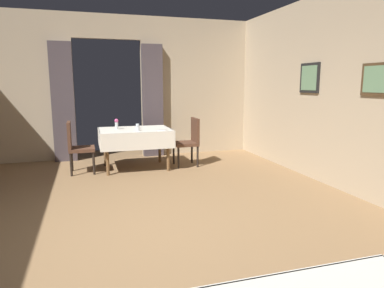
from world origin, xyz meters
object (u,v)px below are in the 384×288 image
chair_mid_left (77,145)px  chair_mid_right (189,139)px  flower_vase_mid (117,124)px  glass_mid_c (138,126)px  glass_mid_b (138,128)px  plate_mid_d (163,130)px  dining_table_mid (135,134)px

chair_mid_left → chair_mid_right: size_ratio=1.00×
flower_vase_mid → glass_mid_c: (0.39, -0.00, -0.06)m
glass_mid_b → plate_mid_d: bearing=-6.9°
chair_mid_left → chair_mid_right: (2.09, -0.00, 0.00)m
chair_mid_left → flower_vase_mid: size_ratio=4.78×
dining_table_mid → chair_mid_right: bearing=-3.5°
chair_mid_left → chair_mid_right: 2.09m
chair_mid_right → glass_mid_c: bearing=171.4°
chair_mid_right → flower_vase_mid: size_ratio=4.78×
dining_table_mid → flower_vase_mid: size_ratio=6.77×
flower_vase_mid → plate_mid_d: bearing=-25.7°
glass_mid_b → plate_mid_d: 0.45m
glass_mid_b → glass_mid_c: (0.05, 0.33, 0.00)m
dining_table_mid → glass_mid_c: bearing=53.1°
plate_mid_d → glass_mid_b: bearing=173.1°
chair_mid_right → flower_vase_mid: 1.42m
chair_mid_left → glass_mid_c: size_ratio=10.20×
flower_vase_mid → chair_mid_left: bearing=-168.4°
dining_table_mid → plate_mid_d: plate_mid_d is taller
glass_mid_b → flower_vase_mid: bearing=136.4°
dining_table_mid → plate_mid_d: size_ratio=6.43×
dining_table_mid → plate_mid_d: bearing=-32.5°
chair_mid_right → plate_mid_d: chair_mid_right is taller
flower_vase_mid → glass_mid_c: flower_vase_mid is taller
plate_mid_d → glass_mid_c: bearing=136.5°
chair_mid_right → glass_mid_b: chair_mid_right is taller
dining_table_mid → chair_mid_right: 1.05m
chair_mid_left → plate_mid_d: size_ratio=4.54×
dining_table_mid → chair_mid_right: chair_mid_right is taller
chair_mid_left → plate_mid_d: (1.51, -0.23, 0.24)m
glass_mid_b → glass_mid_c: glass_mid_c is taller
flower_vase_mid → glass_mid_c: bearing=-0.0°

